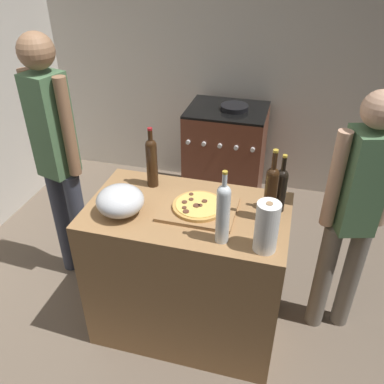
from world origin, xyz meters
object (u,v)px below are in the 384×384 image
stove (225,156)px  person_in_red (354,211)px  wine_bottle_amber (152,160)px  mixing_bowl (120,201)px  paper_towel_roll (267,227)px  pizza (198,206)px  wine_bottle_clear (281,188)px  person_in_stripes (57,153)px  wine_bottle_dark (223,211)px  wine_bottle_green (271,191)px

stove → person_in_red: (0.95, -1.28, 0.43)m
wine_bottle_amber → person_in_red: (1.14, 0.06, -0.19)m
mixing_bowl → person_in_red: (1.21, 0.38, -0.10)m
mixing_bowl → person_in_red: bearing=17.3°
paper_towel_roll → person_in_red: 0.66m
pizza → wine_bottle_amber: size_ratio=0.77×
wine_bottle_clear → person_in_stripes: bearing=174.5°
paper_towel_roll → wine_bottle_amber: wine_bottle_amber is taller
stove → person_in_stripes: size_ratio=0.55×
mixing_bowl → stove: 1.76m
paper_towel_roll → wine_bottle_dark: wine_bottle_dark is taller
pizza → mixing_bowl: 0.41m
person_in_stripes → pizza: bearing=-14.4°
stove → person_in_red: person_in_red is taller
wine_bottle_dark → person_in_red: 0.82m
paper_towel_roll → person_in_stripes: bearing=160.8°
pizza → mixing_bowl: size_ratio=1.11×
mixing_bowl → wine_bottle_dark: size_ratio=0.65×
wine_bottle_clear → person_in_stripes: 1.41m
stove → wine_bottle_dark: bearing=-80.1°
pizza → paper_towel_roll: 0.45m
person_in_stripes → wine_bottle_green: bearing=-9.7°
wine_bottle_green → paper_towel_roll: bearing=-87.6°
wine_bottle_dark → wine_bottle_clear: bearing=54.0°
mixing_bowl → pizza: bearing=18.3°
mixing_bowl → wine_bottle_clear: size_ratio=0.76×
wine_bottle_dark → stove: size_ratio=0.41×
wine_bottle_dark → stove: wine_bottle_dark is taller
paper_towel_roll → wine_bottle_amber: bearing=149.9°
stove → person_in_red: bearing=-53.4°
wine_bottle_clear → wine_bottle_dark: wine_bottle_dark is taller
paper_towel_roll → stove: bearing=106.3°
stove → wine_bottle_amber: bearing=-98.2°
wine_bottle_green → wine_bottle_dark: (-0.20, -0.23, 0.00)m
pizza → wine_bottle_clear: 0.44m
pizza → person_in_red: size_ratio=0.18×
pizza → person_in_red: (0.82, 0.25, -0.05)m
pizza → person_in_stripes: bearing=165.6°
wine_bottle_green → person_in_stripes: bearing=170.3°
mixing_bowl → wine_bottle_amber: wine_bottle_amber is taller
pizza → wine_bottle_amber: (-0.32, 0.18, 0.13)m
wine_bottle_green → stove: bearing=108.4°
pizza → wine_bottle_amber: 0.40m
mixing_bowl → person_in_stripes: person_in_stripes is taller
wine_bottle_clear → wine_bottle_green: wine_bottle_green is taller
mixing_bowl → wine_bottle_amber: (0.07, 0.31, 0.09)m
wine_bottle_clear → person_in_red: person_in_red is taller
wine_bottle_green → person_in_red: 0.54m
wine_bottle_amber → stove: wine_bottle_amber is taller
person_in_red → pizza: bearing=-163.2°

